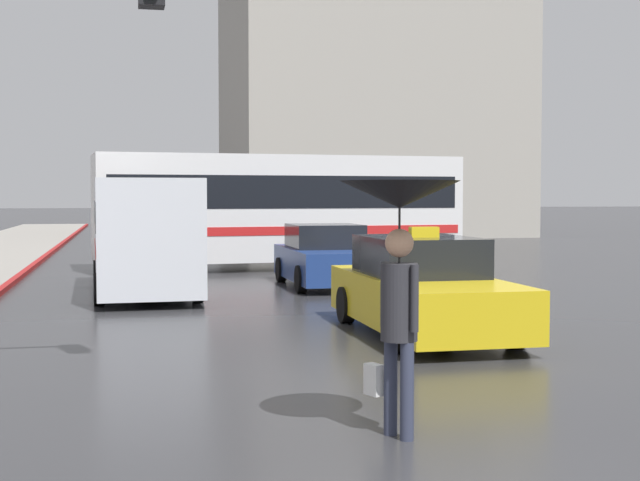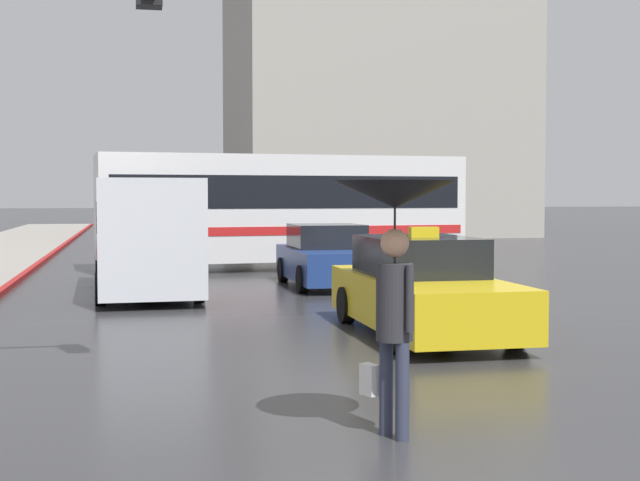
{
  "view_description": "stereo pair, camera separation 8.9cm",
  "coord_description": "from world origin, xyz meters",
  "px_view_note": "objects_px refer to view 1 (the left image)",
  "views": [
    {
      "loc": [
        -2.43,
        -4.62,
        2.12
      ],
      "look_at": [
        0.6,
        9.22,
        1.4
      ],
      "focal_mm": 50.0,
      "sensor_mm": 36.0,
      "label": 1
    },
    {
      "loc": [
        -2.34,
        -4.64,
        2.12
      ],
      "look_at": [
        0.6,
        9.22,
        1.4
      ],
      "focal_mm": 50.0,
      "sensor_mm": 36.0,
      "label": 2
    }
  ],
  "objects_px": {
    "taxi": "(422,290)",
    "sedan_red": "(326,258)",
    "ambulance_van": "(144,231)",
    "city_bus": "(280,206)",
    "pedestrian_with_umbrella": "(399,233)"
  },
  "relations": [
    {
      "from": "sedan_red",
      "to": "pedestrian_with_umbrella",
      "type": "distance_m",
      "value": 13.12
    },
    {
      "from": "ambulance_van",
      "to": "taxi",
      "type": "bearing_deg",
      "value": 120.09
    },
    {
      "from": "sedan_red",
      "to": "city_bus",
      "type": "relative_size",
      "value": 0.38
    },
    {
      "from": "ambulance_van",
      "to": "pedestrian_with_umbrella",
      "type": "bearing_deg",
      "value": 97.16
    },
    {
      "from": "sedan_red",
      "to": "city_bus",
      "type": "xyz_separation_m",
      "value": [
        -0.2,
        5.24,
        1.15
      ]
    },
    {
      "from": "ambulance_van",
      "to": "city_bus",
      "type": "relative_size",
      "value": 0.54
    },
    {
      "from": "ambulance_van",
      "to": "city_bus",
      "type": "xyz_separation_m",
      "value": [
        4.0,
        6.15,
        0.45
      ]
    },
    {
      "from": "sedan_red",
      "to": "ambulance_van",
      "type": "xyz_separation_m",
      "value": [
        -4.2,
        -0.9,
        0.7
      ]
    },
    {
      "from": "ambulance_van",
      "to": "city_bus",
      "type": "distance_m",
      "value": 7.35
    },
    {
      "from": "city_bus",
      "to": "sedan_red",
      "type": "bearing_deg",
      "value": 177.05
    },
    {
      "from": "ambulance_van",
      "to": "pedestrian_with_umbrella",
      "type": "distance_m",
      "value": 12.13
    },
    {
      "from": "taxi",
      "to": "ambulance_van",
      "type": "height_order",
      "value": "ambulance_van"
    },
    {
      "from": "taxi",
      "to": "sedan_red",
      "type": "distance_m",
      "value": 7.35
    },
    {
      "from": "taxi",
      "to": "sedan_red",
      "type": "relative_size",
      "value": 1.15
    },
    {
      "from": "sedan_red",
      "to": "city_bus",
      "type": "bearing_deg",
      "value": -87.84
    }
  ]
}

